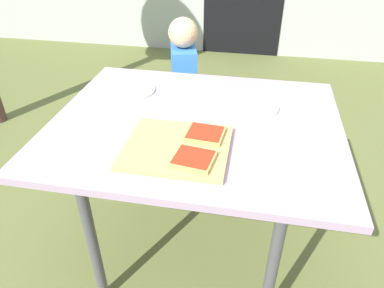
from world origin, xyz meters
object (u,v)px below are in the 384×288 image
(dining_table, at_px, (195,136))
(child_left, at_px, (184,89))
(plate_white_left, at_px, (131,90))
(cutting_board, at_px, (177,147))
(pizza_slice_near_right, at_px, (193,159))
(pizza_slice_far_right, at_px, (205,134))
(plate_white_right, at_px, (252,106))

(dining_table, xyz_separation_m, child_left, (-0.20, 0.70, -0.13))
(dining_table, distance_m, plate_white_left, 0.43)
(dining_table, xyz_separation_m, cutting_board, (-0.03, -0.22, 0.09))
(pizza_slice_near_right, bearing_deg, pizza_slice_far_right, 85.06)
(dining_table, bearing_deg, cutting_board, -97.84)
(pizza_slice_far_right, height_order, plate_white_left, pizza_slice_far_right)
(dining_table, relative_size, plate_white_left, 5.16)
(cutting_board, xyz_separation_m, pizza_slice_near_right, (0.08, -0.08, 0.02))
(pizza_slice_near_right, xyz_separation_m, plate_white_right, (0.18, 0.46, -0.02))
(plate_white_right, xyz_separation_m, child_left, (-0.43, 0.54, -0.21))
(plate_white_right, xyz_separation_m, plate_white_left, (-0.58, 0.06, 0.00))
(pizza_slice_near_right, bearing_deg, dining_table, 98.83)
(dining_table, height_order, plate_white_left, plate_white_left)
(plate_white_right, height_order, plate_white_left, same)
(cutting_board, height_order, plate_white_right, cutting_board)
(plate_white_left, xyz_separation_m, child_left, (0.16, 0.48, -0.21))
(pizza_slice_near_right, height_order, plate_white_right, pizza_slice_near_right)
(dining_table, xyz_separation_m, plate_white_left, (-0.36, 0.23, 0.08))
(cutting_board, relative_size, plate_white_right, 1.63)
(pizza_slice_far_right, bearing_deg, plate_white_left, 139.11)
(cutting_board, distance_m, plate_white_left, 0.55)
(cutting_board, distance_m, pizza_slice_far_right, 0.12)
(dining_table, height_order, pizza_slice_far_right, pizza_slice_far_right)
(pizza_slice_far_right, xyz_separation_m, pizza_slice_near_right, (-0.01, -0.16, 0.00))
(pizza_slice_near_right, height_order, child_left, child_left)
(pizza_slice_far_right, height_order, plate_white_right, pizza_slice_far_right)
(plate_white_right, bearing_deg, child_left, 128.34)
(cutting_board, distance_m, pizza_slice_near_right, 0.11)
(pizza_slice_near_right, bearing_deg, child_left, 103.83)
(dining_table, bearing_deg, pizza_slice_near_right, -81.17)
(plate_white_left, bearing_deg, pizza_slice_far_right, -40.89)
(cutting_board, height_order, child_left, child_left)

